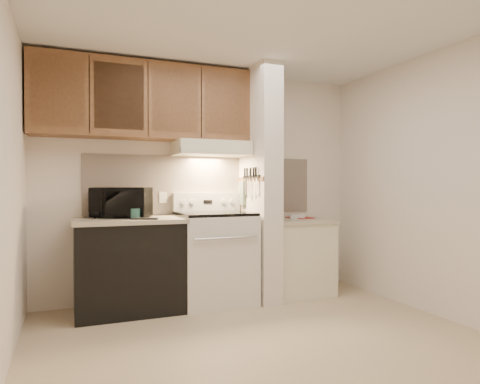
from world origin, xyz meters
TOP-DOWN VIEW (x-y plane):
  - floor at (0.00, 0.00)m, footprint 3.60×3.60m
  - ceiling at (0.00, 0.00)m, footprint 3.60×3.60m
  - wall_back at (0.00, 1.50)m, footprint 3.60×2.50m
  - wall_left at (-1.80, 0.00)m, footprint 0.02×3.00m
  - wall_right at (1.80, 0.00)m, footprint 0.02×3.00m
  - backsplash at (0.00, 1.49)m, footprint 2.60×0.02m
  - range_body at (0.00, 1.16)m, footprint 0.76×0.65m
  - oven_window at (0.00, 0.84)m, footprint 0.50×0.01m
  - oven_handle at (0.00, 0.80)m, footprint 0.65×0.02m
  - cooktop at (0.00, 1.16)m, footprint 0.74×0.64m
  - range_backguard at (0.00, 1.44)m, footprint 0.76×0.08m
  - range_display at (0.00, 1.40)m, footprint 0.10×0.01m
  - range_knob_left_outer at (-0.28, 1.40)m, footprint 0.05×0.02m
  - range_knob_left_inner at (-0.18, 1.40)m, footprint 0.05×0.02m
  - range_knob_right_inner at (0.18, 1.40)m, footprint 0.05×0.02m
  - range_knob_right_outer at (0.28, 1.40)m, footprint 0.05×0.02m
  - dishwasher_front at (-0.88, 1.17)m, footprint 1.00×0.63m
  - left_countertop at (-0.88, 1.17)m, footprint 1.04×0.67m
  - spoon_rest at (-0.76, 0.97)m, footprint 0.26×0.16m
  - teal_jar at (-0.83, 1.06)m, footprint 0.12×0.12m
  - outlet at (-0.48, 1.48)m, footprint 0.08×0.01m
  - microwave at (-0.93, 1.31)m, footprint 0.64×0.55m
  - partition_pillar at (0.51, 1.15)m, footprint 0.22×0.70m
  - pillar_trim at (0.39, 1.15)m, footprint 0.01×0.70m
  - knife_strip at (0.39, 1.10)m, footprint 0.02×0.42m
  - knife_blade_a at (0.38, 0.93)m, footprint 0.01×0.03m
  - knife_handle_a at (0.38, 0.95)m, footprint 0.02×0.02m
  - knife_blade_b at (0.38, 1.02)m, footprint 0.01×0.04m
  - knife_handle_b at (0.38, 1.01)m, footprint 0.02×0.02m
  - knife_blade_c at (0.38, 1.11)m, footprint 0.01×0.04m
  - knife_handle_c at (0.38, 1.09)m, footprint 0.02×0.02m
  - knife_blade_d at (0.38, 1.17)m, footprint 0.01×0.04m
  - knife_handle_d at (0.38, 1.18)m, footprint 0.02×0.02m
  - knife_blade_e at (0.38, 1.25)m, footprint 0.01×0.04m
  - knife_handle_e at (0.38, 1.25)m, footprint 0.02×0.02m
  - oven_mitt at (0.38, 1.32)m, footprint 0.03×0.11m
  - right_cab_base at (0.97, 1.15)m, footprint 0.70×0.60m
  - right_countertop at (0.97, 1.15)m, footprint 0.74×0.64m
  - red_folder at (1.07, 1.25)m, footprint 0.25×0.32m
  - white_box at (1.00, 1.19)m, footprint 0.19×0.16m
  - range_hood at (0.00, 1.28)m, footprint 0.78×0.44m
  - hood_lip at (0.00, 1.07)m, footprint 0.78×0.04m
  - upper_cabinets at (-0.69, 1.32)m, footprint 2.18×0.33m
  - cab_door_a at (-1.51, 1.17)m, footprint 0.46×0.01m
  - cab_gap_a at (-1.23, 1.16)m, footprint 0.01×0.01m
  - cab_door_b at (-0.96, 1.17)m, footprint 0.46×0.01m
  - cab_gap_b at (-0.69, 1.16)m, footprint 0.01×0.01m
  - cab_door_c at (-0.42, 1.17)m, footprint 0.46×0.01m
  - cab_gap_c at (-0.14, 1.16)m, footprint 0.01×0.01m
  - cab_door_d at (0.13, 1.17)m, footprint 0.46×0.01m

SIDE VIEW (x-z plane):
  - floor at x=0.00m, z-range 0.00..0.00m
  - right_cab_base at x=0.97m, z-range 0.00..0.81m
  - dishwasher_front at x=-0.88m, z-range 0.00..0.87m
  - range_body at x=0.00m, z-range 0.00..0.92m
  - oven_window at x=0.00m, z-range 0.35..0.65m
  - oven_handle at x=0.00m, z-range 0.71..0.73m
  - right_countertop at x=0.97m, z-range 0.81..0.85m
  - red_folder at x=1.07m, z-range 0.85..0.86m
  - white_box at x=1.00m, z-range 0.85..0.89m
  - left_countertop at x=-0.88m, z-range 0.87..0.91m
  - spoon_rest at x=-0.76m, z-range 0.91..0.93m
  - cooktop at x=0.00m, z-range 0.92..0.95m
  - teal_jar at x=-0.83m, z-range 0.91..1.01m
  - range_backguard at x=0.00m, z-range 0.95..1.15m
  - range_display at x=0.00m, z-range 1.03..1.07m
  - range_knob_left_outer at x=-0.28m, z-range 1.03..1.07m
  - range_knob_left_inner at x=-0.18m, z-range 1.03..1.07m
  - range_knob_right_inner at x=0.18m, z-range 1.03..1.07m
  - range_knob_right_outer at x=0.28m, z-range 1.03..1.07m
  - microwave at x=-0.93m, z-range 0.91..1.21m
  - outlet at x=-0.48m, z-range 1.04..1.16m
  - oven_mitt at x=0.38m, z-range 1.01..1.28m
  - knife_blade_c at x=0.38m, z-range 1.10..1.30m
  - knife_blade_b at x=0.38m, z-range 1.12..1.30m
  - knife_blade_e at x=0.38m, z-range 1.12..1.30m
  - knife_blade_a at x=0.38m, z-range 1.14..1.30m
  - knife_blade_d at x=0.38m, z-range 1.14..1.30m
  - backsplash at x=0.00m, z-range 0.92..1.55m
  - wall_back at x=0.00m, z-range 1.24..1.26m
  - wall_left at x=-1.80m, z-range 0.00..2.50m
  - wall_right at x=1.80m, z-range 0.00..2.50m
  - partition_pillar at x=0.51m, z-range 0.00..2.50m
  - pillar_trim at x=0.39m, z-range 1.28..1.32m
  - knife_strip at x=0.39m, z-range 1.30..1.34m
  - knife_handle_a at x=0.38m, z-range 1.32..1.42m
  - knife_handle_b at x=0.38m, z-range 1.32..1.42m
  - knife_handle_c at x=0.38m, z-range 1.32..1.42m
  - knife_handle_d at x=0.38m, z-range 1.32..1.42m
  - knife_handle_e at x=0.38m, z-range 1.32..1.42m
  - hood_lip at x=0.00m, z-range 1.55..1.61m
  - range_hood at x=0.00m, z-range 1.55..1.70m
  - upper_cabinets at x=-0.69m, z-range 1.70..2.47m
  - cab_door_a at x=-1.51m, z-range 1.77..2.40m
  - cab_gap_a at x=-1.23m, z-range 1.72..2.45m
  - cab_door_b at x=-0.96m, z-range 1.77..2.40m
  - cab_gap_b at x=-0.69m, z-range 1.72..2.45m
  - cab_door_c at x=-0.42m, z-range 1.77..2.40m
  - cab_gap_c at x=-0.14m, z-range 1.72..2.45m
  - cab_door_d at x=0.13m, z-range 1.77..2.40m
  - ceiling at x=0.00m, z-range 2.50..2.50m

